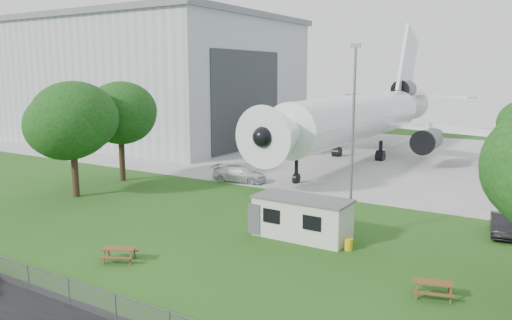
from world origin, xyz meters
The scene contains 13 objects.
ground centered at (0.00, 0.00, 0.00)m, with size 160.00×160.00×0.00m, color #32631F.
concrete_apron centered at (0.00, 38.00, 0.01)m, with size 120.00×46.00×0.03m, color #B7B7B2.
hangar centered at (-37.97, 36.00, 9.41)m, with size 43.00×31.00×18.55m.
airliner centered at (-2.00, 35.86, 5.27)m, with size 46.36×47.73×17.69m.
site_cabin centered at (5.64, 4.53, 1.31)m, with size 6.75×2.71×2.62m.
picnic_west centered at (-1.18, -4.49, 0.00)m, with size 1.80×1.50×0.76m, color brown, non-canonical shape.
picnic_east centered at (14.72, 0.08, 0.00)m, with size 1.80×1.50×0.76m, color brown, non-canonical shape.
fence centered at (0.00, -9.50, 0.00)m, with size 58.00×0.04×1.30m, color gray.
lamp_mast centered at (8.20, 6.20, 6.00)m, with size 0.16×0.16×12.00m, color slate.
tree_west_big centered at (-17.01, 10.69, 6.53)m, with size 7.26×7.26×10.17m.
tree_west_small centered at (-15.52, 4.02, 6.19)m, with size 7.44×7.44×9.93m.
car_ne_sedan centered at (16.42, 11.86, 0.67)m, with size 1.42×4.08×1.34m, color black.
car_apron_van centered at (-6.97, 16.20, 0.77)m, with size 2.15×5.28×1.53m, color white.
Camera 1 is at (19.29, -22.93, 10.38)m, focal length 35.00 mm.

